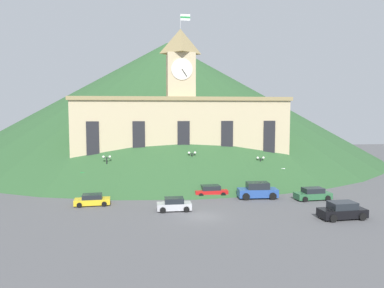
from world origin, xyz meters
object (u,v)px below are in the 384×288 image
at_px(car_yellow_coupe, 92,200).
at_px(street_lamp_far_left, 192,161).
at_px(car_black_suv, 342,211).
at_px(street_lamp_center, 260,164).
at_px(car_blue_van, 258,191).
at_px(pedestrian, 169,184).
at_px(street_lamp_left, 107,165).
at_px(car_silver_hatch, 174,205).
at_px(car_red_sedan, 211,191).
at_px(car_green_wagon, 313,194).

bearing_deg(car_yellow_coupe, street_lamp_far_left, 31.24).
height_order(car_black_suv, car_yellow_coupe, car_black_suv).
xyz_separation_m(street_lamp_far_left, street_lamp_center, (10.55, 0.00, -0.59)).
bearing_deg(car_yellow_coupe, car_blue_van, -1.12).
distance_m(street_lamp_center, pedestrian, 14.65).
bearing_deg(pedestrian, street_lamp_left, -11.43).
height_order(street_lamp_left, street_lamp_far_left, street_lamp_far_left).
xyz_separation_m(street_lamp_left, street_lamp_far_left, (12.47, 0.00, 0.26)).
relative_size(street_lamp_far_left, car_black_suv, 1.06).
relative_size(car_black_suv, pedestrian, 2.68).
distance_m(street_lamp_left, car_silver_hatch, 16.03).
distance_m(street_lamp_left, car_red_sedan, 15.82).
relative_size(street_lamp_left, street_lamp_center, 1.11).
bearing_deg(car_blue_van, street_lamp_left, -19.69).
distance_m(street_lamp_left, street_lamp_far_left, 12.47).
bearing_deg(car_green_wagon, pedestrian, 153.61).
relative_size(street_lamp_left, pedestrian, 2.62).
height_order(car_silver_hatch, pedestrian, pedestrian).
xyz_separation_m(car_green_wagon, pedestrian, (-18.00, 7.31, 0.30)).
bearing_deg(street_lamp_left, street_lamp_far_left, 0.00).
distance_m(street_lamp_center, car_blue_van, 9.16).
distance_m(car_green_wagon, car_red_sedan, 13.15).
height_order(car_green_wagon, car_blue_van, car_blue_van).
bearing_deg(street_lamp_far_left, car_red_sedan, -75.19).
bearing_deg(street_lamp_center, car_green_wagon, -69.40).
distance_m(street_lamp_far_left, pedestrian, 5.38).
height_order(street_lamp_center, car_red_sedan, street_lamp_center).
xyz_separation_m(car_green_wagon, car_blue_van, (-6.78, 1.72, 0.25)).
relative_size(car_black_suv, car_red_sedan, 1.12).
bearing_deg(pedestrian, car_silver_hatch, 95.74).
distance_m(street_lamp_far_left, car_silver_hatch, 13.99).
height_order(street_lamp_far_left, car_black_suv, street_lamp_far_left).
height_order(street_lamp_far_left, pedestrian, street_lamp_far_left).
xyz_separation_m(car_black_suv, pedestrian, (-17.32, 15.75, 0.19)).
bearing_deg(car_blue_van, car_red_sedan, -15.34).
bearing_deg(street_lamp_center, car_red_sedan, -144.06).
relative_size(street_lamp_left, car_black_suv, 0.98).
bearing_deg(car_yellow_coupe, street_lamp_left, 80.87).
bearing_deg(car_red_sedan, car_green_wagon, 160.54).
bearing_deg(street_lamp_left, car_red_sedan, -24.37).
relative_size(street_lamp_left, car_blue_van, 0.94).
bearing_deg(car_red_sedan, street_lamp_left, -27.71).
xyz_separation_m(car_green_wagon, car_black_suv, (-0.68, -8.43, 0.11)).
distance_m(street_lamp_center, car_silver_hatch, 19.54).
distance_m(car_red_sedan, car_silver_hatch, 8.61).
height_order(car_green_wagon, pedestrian, pedestrian).
distance_m(car_silver_hatch, pedestrian, 10.36).
bearing_deg(street_lamp_left, car_silver_hatch, -56.26).
bearing_deg(car_blue_van, car_green_wagon, 168.73).
bearing_deg(car_red_sedan, street_lamp_far_left, -78.53).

